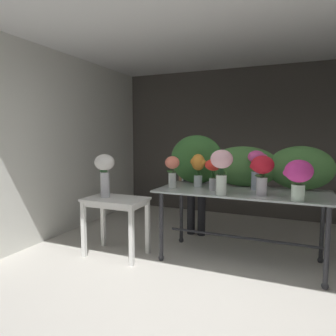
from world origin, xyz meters
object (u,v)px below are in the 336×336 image
at_px(vase_magenta_lilies, 298,175).
at_px(display_table_glass, 242,202).
at_px(vase_scarlet_roses, 213,170).
at_px(vase_white_roses_tall, 105,170).
at_px(side_table_white, 116,207).
at_px(vase_blush_carnations, 221,166).
at_px(vase_crimson_peonies, 262,170).
at_px(florist, 196,175).
at_px(vase_fuchsia_ranunculus, 256,165).
at_px(vase_sunset_stock, 198,167).
at_px(vase_coral_anemones, 172,169).

bearing_deg(vase_magenta_lilies, display_table_glass, 149.71).
distance_m(vase_scarlet_roses, vase_white_roses_tall, 1.36).
xyz_separation_m(display_table_glass, side_table_white, (-1.49, -0.42, -0.11)).
bearing_deg(vase_white_roses_tall, vase_blush_carnations, 2.73).
distance_m(vase_blush_carnations, vase_magenta_lilies, 0.78).
height_order(vase_scarlet_roses, vase_magenta_lilies, vase_magenta_lilies).
relative_size(vase_blush_carnations, vase_magenta_lilies, 1.20).
xyz_separation_m(side_table_white, vase_crimson_peonies, (1.74, 0.19, 0.52)).
relative_size(florist, vase_fuchsia_ranunculus, 3.19).
xyz_separation_m(florist, vase_scarlet_roses, (0.49, -0.87, 0.20)).
distance_m(vase_crimson_peonies, vase_sunset_stock, 0.87).
height_order(vase_scarlet_roses, vase_fuchsia_ranunculus, vase_fuchsia_ranunculus).
bearing_deg(side_table_white, vase_magenta_lilies, 1.83).
bearing_deg(vase_white_roses_tall, vase_fuchsia_ranunculus, 16.89).
bearing_deg(side_table_white, vase_blush_carnations, 3.04).
distance_m(vase_blush_carnations, vase_fuchsia_ranunculus, 0.57).
xyz_separation_m(florist, vase_crimson_peonies, (1.06, -0.99, 0.23)).
bearing_deg(florist, vase_scarlet_roses, -60.90).
bearing_deg(florist, vase_sunset_stock, -70.72).
xyz_separation_m(florist, vase_coral_anemones, (-0.03, -0.88, 0.19)).
bearing_deg(vase_scarlet_roses, vase_blush_carnations, -56.90).
bearing_deg(vase_scarlet_roses, display_table_glass, 20.01).
xyz_separation_m(vase_sunset_stock, vase_white_roses_tall, (-1.08, -0.49, -0.04)).
distance_m(florist, vase_fuchsia_ranunculus, 1.17).
xyz_separation_m(vase_sunset_stock, vase_magenta_lilies, (1.18, -0.43, 0.00)).
xyz_separation_m(vase_scarlet_roses, vase_magenta_lilies, (0.93, -0.24, 0.01)).
relative_size(display_table_glass, side_table_white, 2.60).
height_order(display_table_glass, side_table_white, display_table_glass).
height_order(vase_blush_carnations, vase_coral_anemones, vase_blush_carnations).
bearing_deg(display_table_glass, vase_crimson_peonies, -43.27).
distance_m(vase_magenta_lilies, vase_white_roses_tall, 2.25).
distance_m(display_table_glass, vase_magenta_lilies, 0.80).
height_order(display_table_glass, vase_fuchsia_ranunculus, vase_fuchsia_ranunculus).
bearing_deg(florist, vase_crimson_peonies, -43.11).
xyz_separation_m(vase_crimson_peonies, vase_fuchsia_ranunculus, (-0.10, 0.35, 0.02)).
bearing_deg(vase_coral_anemones, display_table_glass, 8.55).
distance_m(florist, vase_coral_anemones, 0.90).
height_order(side_table_white, vase_sunset_stock, vase_sunset_stock).
bearing_deg(vase_sunset_stock, vase_blush_carnations, -46.69).
relative_size(display_table_glass, vase_scarlet_roses, 5.32).
height_order(vase_blush_carnations, vase_scarlet_roses, vase_blush_carnations).
distance_m(side_table_white, vase_fuchsia_ranunculus, 1.80).
bearing_deg(vase_fuchsia_ranunculus, vase_white_roses_tall, -163.11).
xyz_separation_m(florist, vase_fuchsia_ranunculus, (0.95, -0.63, 0.24)).
height_order(vase_crimson_peonies, vase_scarlet_roses, vase_crimson_peonies).
height_order(vase_coral_anemones, vase_fuchsia_ranunculus, vase_fuchsia_ranunculus).
bearing_deg(vase_scarlet_roses, vase_sunset_stock, 142.42).
bearing_deg(vase_sunset_stock, vase_coral_anemones, -143.85).
bearing_deg(vase_scarlet_roses, vase_magenta_lilies, -14.29).
bearing_deg(vase_magenta_lilies, vase_sunset_stock, 160.05).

